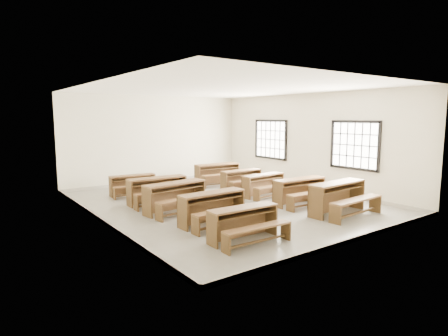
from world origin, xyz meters
TOP-DOWN VIEW (x-y plane):
  - room at (0.09, 0.00)m, footprint 8.50×8.50m
  - desk_set_0 at (-1.61, -2.90)m, footprint 1.51×0.82m
  - desk_set_1 at (-1.45, -1.58)m, footprint 1.66×0.91m
  - desk_set_2 at (-1.60, -0.11)m, footprint 1.79×1.08m
  - desk_set_3 at (-1.57, 1.01)m, footprint 1.70×0.94m
  - desk_set_4 at (-1.67, 2.55)m, footprint 1.46×0.86m
  - desk_set_5 at (1.62, -2.70)m, footprint 1.83×1.02m
  - desk_set_6 at (1.60, -1.43)m, footprint 1.67×0.93m
  - desk_set_7 at (1.55, 0.02)m, footprint 1.55×0.87m
  - desk_set_8 at (1.65, 1.24)m, footprint 1.48×0.79m
  - desk_set_9 at (1.58, 2.55)m, footprint 1.74×1.03m

SIDE VIEW (x-z plane):
  - desk_set_4 at x=-1.67m, z-range 0.05..0.68m
  - desk_set_8 at x=1.65m, z-range 0.05..0.71m
  - desk_set_0 at x=-1.61m, z-range 0.06..0.72m
  - desk_set_7 at x=1.55m, z-range 0.06..0.73m
  - desk_set_6 at x=1.60m, z-range 0.06..0.79m
  - desk_set_1 at x=-1.45m, z-range 0.06..0.79m
  - desk_set_9 at x=1.58m, z-range 0.06..0.81m
  - desk_set_3 at x=-1.57m, z-range 0.06..0.81m
  - desk_set_2 at x=-1.60m, z-range 0.06..0.83m
  - desk_set_5 at x=1.62m, z-range 0.07..0.87m
  - room at x=0.09m, z-range 0.54..3.74m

